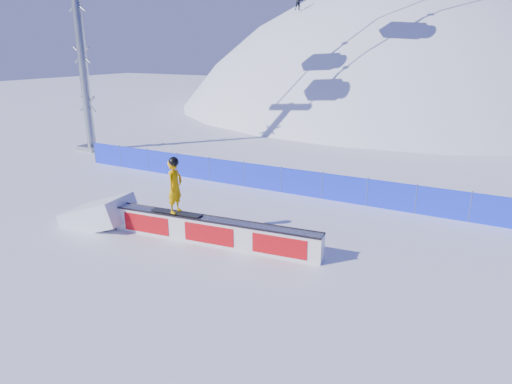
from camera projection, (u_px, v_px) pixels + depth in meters
The scene contains 6 objects.
ground at pixel (209, 219), 17.93m from camera, with size 160.00×160.00×0.00m, color white.
snow_hill at pixel (397, 247), 58.60m from camera, with size 64.00×64.00×64.00m.
safety_fence at pixel (262, 177), 21.52m from camera, with size 22.05×0.05×1.30m.
rail_box at pixel (212, 231), 15.56m from camera, with size 7.75×1.35×0.93m.
snow_ramp at pixel (100, 224), 17.45m from camera, with size 2.48×1.65×0.93m, color white, non-canonical shape.
snowboarder at pixel (175, 186), 15.62m from camera, with size 1.95×0.71×2.01m.
Camera 1 is at (9.59, -13.88, 6.44)m, focal length 32.00 mm.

